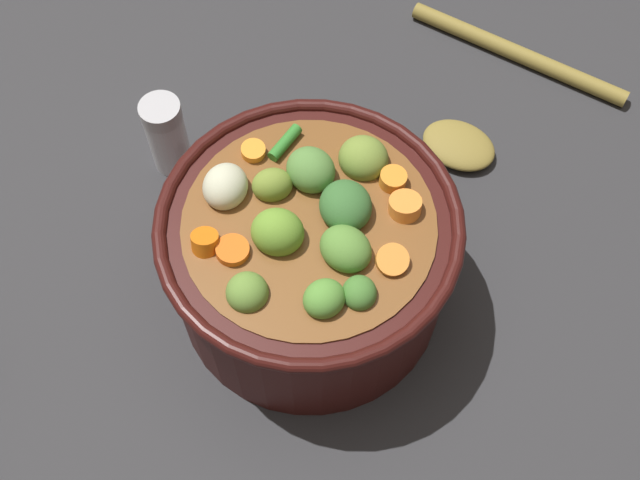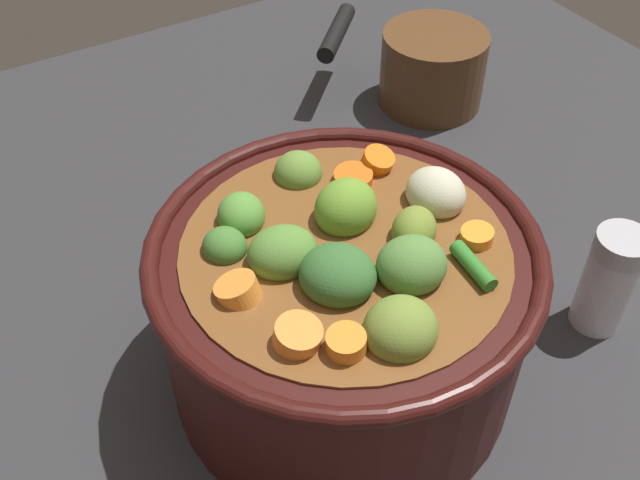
# 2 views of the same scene
# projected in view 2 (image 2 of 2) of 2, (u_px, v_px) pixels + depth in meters

# --- Properties ---
(ground_plane) EXTENTS (1.10, 1.10, 0.00)m
(ground_plane) POSITION_uv_depth(u_px,v_px,m) (341.00, 370.00, 0.55)
(ground_plane) COLOR #2D2D30
(cooking_pot) EXTENTS (0.25, 0.25, 0.15)m
(cooking_pot) POSITION_uv_depth(u_px,v_px,m) (343.00, 308.00, 0.50)
(cooking_pot) COLOR #38110F
(cooking_pot) RESTS_ON ground_plane
(salt_shaker) EXTENTS (0.04, 0.04, 0.09)m
(salt_shaker) POSITION_uv_depth(u_px,v_px,m) (609.00, 280.00, 0.55)
(salt_shaker) COLOR silver
(salt_shaker) RESTS_ON ground_plane
(small_saucepan) EXTENTS (0.17, 0.17, 0.08)m
(small_saucepan) POSITION_uv_depth(u_px,v_px,m) (429.00, 68.00, 0.78)
(small_saucepan) COLOR brown
(small_saucepan) RESTS_ON ground_plane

